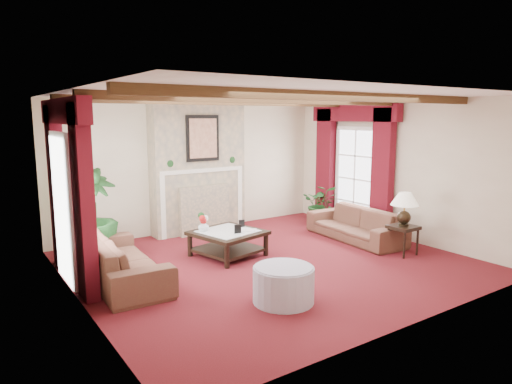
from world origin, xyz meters
TOP-DOWN VIEW (x-y plane):
  - floor at (0.00, 0.00)m, footprint 6.00×6.00m
  - ceiling at (0.00, 0.00)m, footprint 6.00×6.00m
  - back_wall at (0.00, 2.75)m, footprint 6.00×0.02m
  - left_wall at (-3.00, 0.00)m, footprint 0.02×5.50m
  - right_wall at (3.00, 0.00)m, footprint 0.02×5.50m
  - ceiling_beams at (0.00, 0.00)m, footprint 6.00×3.00m
  - fireplace at (0.00, 2.55)m, footprint 2.00×0.52m
  - french_door_left at (-2.97, 1.00)m, footprint 0.10×1.10m
  - french_door_right at (2.97, 1.00)m, footprint 0.10×1.10m
  - curtains_left at (-2.86, 1.00)m, footprint 0.20×2.40m
  - curtains_right at (2.86, 1.00)m, footprint 0.20×2.40m
  - sofa_left at (-2.29, 0.55)m, footprint 2.29×0.87m
  - sofa_right at (2.21, 0.24)m, footprint 2.16×0.88m
  - potted_palm at (-2.42, 1.74)m, footprint 2.27×2.38m
  - small_plant at (2.60, 1.65)m, footprint 1.68×1.68m
  - coffee_table at (-0.39, 0.72)m, footprint 1.27×1.27m
  - side_table at (2.17, -0.91)m, footprint 0.50×0.50m
  - ottoman at (-0.81, -1.39)m, footprint 0.80×0.80m
  - table_lamp at (2.17, -0.91)m, footprint 0.47×0.47m
  - flower_vase at (-0.73, 0.96)m, footprint 0.30×0.31m
  - book at (-0.17, 0.51)m, footprint 0.23×0.23m
  - photo_frame_a at (-0.34, 0.49)m, footprint 0.12×0.04m
  - photo_frame_b at (-0.04, 0.82)m, footprint 0.11×0.05m

SIDE VIEW (x-z plane):
  - floor at x=0.00m, z-range 0.00..0.00m
  - coffee_table at x=-0.39m, z-range 0.00..0.43m
  - ottoman at x=-0.81m, z-range 0.00..0.46m
  - side_table at x=2.17m, z-range 0.00..0.51m
  - small_plant at x=2.60m, z-range 0.00..0.69m
  - sofa_right at x=2.21m, z-range 0.00..0.81m
  - sofa_left at x=-2.29m, z-range 0.00..0.87m
  - potted_palm at x=-2.42m, z-range 0.00..0.91m
  - photo_frame_b at x=-0.04m, z-range 0.43..0.57m
  - photo_frame_a at x=-0.34m, z-range 0.43..0.59m
  - flower_vase at x=-0.73m, z-range 0.43..0.62m
  - book at x=-0.17m, z-range 0.43..0.72m
  - table_lamp at x=2.17m, z-range 0.51..1.11m
  - back_wall at x=0.00m, z-range 0.00..2.70m
  - left_wall at x=-3.00m, z-range 0.00..2.70m
  - right_wall at x=3.00m, z-range 0.00..2.70m
  - french_door_left at x=-2.97m, z-range 1.05..3.21m
  - french_door_right at x=2.97m, z-range 1.05..3.21m
  - curtains_left at x=-2.86m, z-range 1.28..3.83m
  - curtains_right at x=2.86m, z-range 1.28..3.83m
  - ceiling_beams at x=0.00m, z-range 2.58..2.70m
  - ceiling at x=0.00m, z-range 2.70..2.70m
  - fireplace at x=0.00m, z-range 1.35..4.05m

